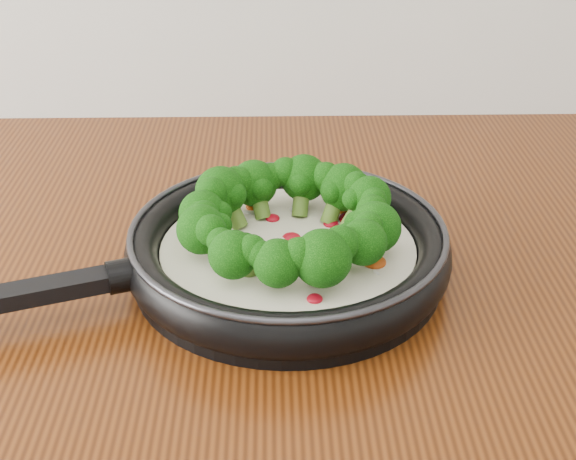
{
  "coord_description": "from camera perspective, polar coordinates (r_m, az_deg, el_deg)",
  "views": [
    {
      "loc": [
        0.09,
        0.4,
        1.32
      ],
      "look_at": [
        0.11,
        1.06,
        0.95
      ],
      "focal_mm": 48.98,
      "sensor_mm": 36.0,
      "label": 1
    }
  ],
  "objects": [
    {
      "name": "skillet",
      "position": [
        0.76,
        -0.17,
        -0.91
      ],
      "size": [
        0.52,
        0.4,
        0.09
      ],
      "color": "black",
      "rests_on": "counter"
    }
  ]
}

